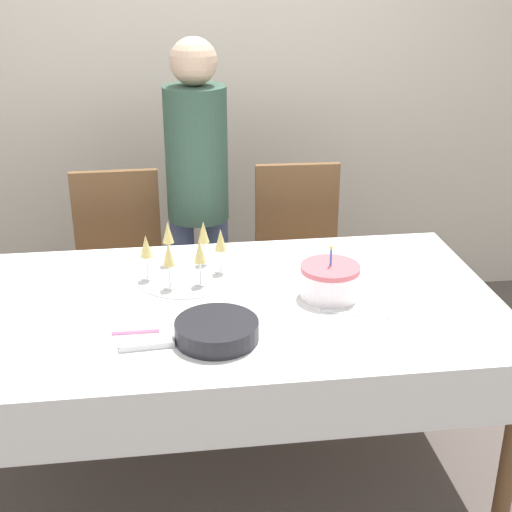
{
  "coord_description": "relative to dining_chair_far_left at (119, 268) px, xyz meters",
  "views": [
    {
      "loc": [
        -0.19,
        -2.21,
        1.89
      ],
      "look_at": [
        0.12,
        0.1,
        0.89
      ],
      "focal_mm": 50.0,
      "sensor_mm": 36.0,
      "label": 1
    }
  ],
  "objects": [
    {
      "name": "cake_knife",
      "position": [
        0.87,
        -1.03,
        0.23
      ],
      "size": [
        0.28,
        0.13,
        0.0
      ],
      "color": "silver",
      "rests_on": "dining_table"
    },
    {
      "name": "dining_table",
      "position": [
        0.42,
        -0.85,
        0.13
      ],
      "size": [
        1.91,
        1.07,
        0.77
      ],
      "color": "white",
      "rests_on": "ground_plane"
    },
    {
      "name": "dining_chair_far_left",
      "position": [
        0.0,
        0.0,
        0.0
      ],
      "size": [
        0.43,
        0.43,
        0.98
      ],
      "color": "brown",
      "rests_on": "ground_plane"
    },
    {
      "name": "napkin_pile",
      "position": [
        0.11,
        -0.97,
        0.23
      ],
      "size": [
        0.15,
        0.15,
        0.01
      ],
      "color": "pink",
      "rests_on": "dining_table"
    },
    {
      "name": "person_standing",
      "position": [
        0.38,
        0.04,
        0.4
      ],
      "size": [
        0.28,
        0.28,
        1.57
      ],
      "color": "#3F4C72",
      "rests_on": "ground_plane"
    },
    {
      "name": "wall_back",
      "position": [
        0.42,
        0.74,
        0.81
      ],
      "size": [
        8.0,
        0.05,
        2.7
      ],
      "color": "silver",
      "rests_on": "ground_plane"
    },
    {
      "name": "plate_stack_main",
      "position": [
        0.37,
        -1.12,
        0.26
      ],
      "size": [
        0.26,
        0.26,
        0.06
      ],
      "color": "black",
      "rests_on": "dining_table"
    },
    {
      "name": "dining_chair_far_right",
      "position": [
        0.85,
        -0.0,
        0.0
      ],
      "size": [
        0.43,
        0.43,
        0.98
      ],
      "color": "brown",
      "rests_on": "ground_plane"
    },
    {
      "name": "birthday_cake",
      "position": [
        0.78,
        -0.86,
        0.29
      ],
      "size": [
        0.21,
        0.21,
        0.19
      ],
      "color": "white",
      "rests_on": "dining_table"
    },
    {
      "name": "ground_plane",
      "position": [
        0.42,
        -0.85,
        -0.54
      ],
      "size": [
        12.0,
        12.0,
        0.0
      ],
      "primitive_type": "plane",
      "color": "#564C47"
    },
    {
      "name": "fork_pile",
      "position": [
        0.15,
        -1.13,
        0.24
      ],
      "size": [
        0.17,
        0.07,
        0.02
      ],
      "color": "silver",
      "rests_on": "dining_table"
    },
    {
      "name": "champagne_tray",
      "position": [
        0.29,
        -0.63,
        0.3
      ],
      "size": [
        0.38,
        0.38,
        0.18
      ],
      "color": "silver",
      "rests_on": "dining_table"
    }
  ]
}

